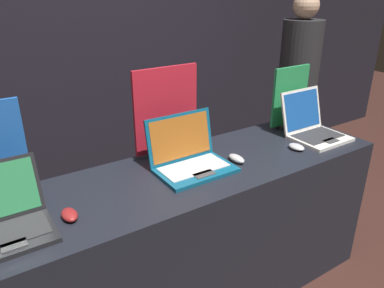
{
  "coord_description": "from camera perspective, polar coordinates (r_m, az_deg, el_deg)",
  "views": [
    {
      "loc": [
        -0.97,
        -1.16,
        1.81
      ],
      "look_at": [
        -0.0,
        0.32,
        1.04
      ],
      "focal_mm": 35.0,
      "sensor_mm": 36.0,
      "label": 1
    }
  ],
  "objects": [
    {
      "name": "display_counter",
      "position": [
        2.23,
        0.07,
        -14.22
      ],
      "size": [
        2.27,
        0.64,
        0.89
      ],
      "color": "black",
      "rests_on": "ground_plane"
    },
    {
      "name": "laptop_middle",
      "position": [
        1.98,
        -0.46,
        -2.02
      ],
      "size": [
        0.4,
        0.31,
        0.27
      ],
      "color": "#0F5170",
      "rests_on": "display_counter"
    },
    {
      "name": "mouse_front",
      "position": [
        1.67,
        -18.18,
        -10.21
      ],
      "size": [
        0.06,
        0.11,
        0.04
      ],
      "color": "maroon",
      "rests_on": "display_counter"
    },
    {
      "name": "mouse_middle",
      "position": [
        2.08,
        6.8,
        -2.21
      ],
      "size": [
        0.06,
        0.12,
        0.04
      ],
      "color": "#B2B2B7",
      "rests_on": "display_counter"
    },
    {
      "name": "person_bystander",
      "position": [
        3.4,
        15.56,
        7.18
      ],
      "size": [
        0.33,
        0.33,
        1.74
      ],
      "color": "#282833",
      "rests_on": "ground_plane"
    },
    {
      "name": "laptop_back",
      "position": [
        2.51,
        17.91,
        2.5
      ],
      "size": [
        0.34,
        0.35,
        0.28
      ],
      "color": "silver",
      "rests_on": "display_counter"
    },
    {
      "name": "laptop_front",
      "position": [
        1.67,
        -26.51,
        -10.13
      ],
      "size": [
        0.32,
        0.33,
        0.26
      ],
      "color": "black",
      "rests_on": "display_counter"
    },
    {
      "name": "promo_stand_middle",
      "position": [
        2.1,
        -4.03,
        4.68
      ],
      "size": [
        0.39,
        0.07,
        0.5
      ],
      "color": "black",
      "rests_on": "display_counter"
    },
    {
      "name": "promo_stand_back",
      "position": [
        2.6,
        14.64,
        6.67
      ],
      "size": [
        0.31,
        0.07,
        0.41
      ],
      "color": "black",
      "rests_on": "display_counter"
    },
    {
      "name": "wall_back",
      "position": [
        3.15,
        -15.57,
        15.13
      ],
      "size": [
        8.0,
        0.05,
        2.8
      ],
      "color": "black",
      "rests_on": "ground_plane"
    },
    {
      "name": "mouse_back",
      "position": [
        2.3,
        15.63,
        -0.43
      ],
      "size": [
        0.07,
        0.1,
        0.03
      ],
      "color": "#B2B2B7",
      "rests_on": "display_counter"
    }
  ]
}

